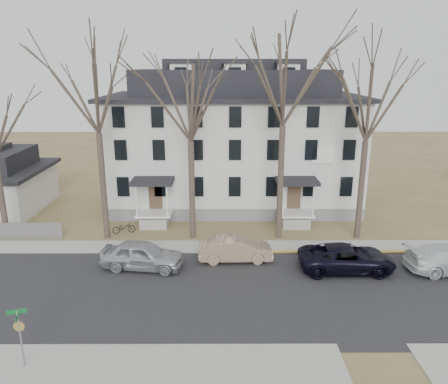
{
  "coord_description": "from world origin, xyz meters",
  "views": [
    {
      "loc": [
        -2.9,
        -18.66,
        11.6
      ],
      "look_at": [
        -2.82,
        9.0,
        3.53
      ],
      "focal_mm": 35.0,
      "sensor_mm": 36.0,
      "label": 1
    }
  ],
  "objects_px": {
    "tree_center": "(285,73)",
    "car_tan": "(235,249)",
    "tree_mid_right": "(369,97)",
    "bicycle_left": "(124,228)",
    "tree_mid_left": "(190,97)",
    "tree_far_left": "(95,86)",
    "boarding_house": "(233,141)",
    "street_sign": "(19,330)",
    "car_silver": "(142,256)",
    "car_navy": "(347,259)"
  },
  "relations": [
    {
      "from": "tree_center",
      "to": "car_tan",
      "type": "distance_m",
      "value": 11.46
    },
    {
      "from": "tree_mid_right",
      "to": "bicycle_left",
      "type": "xyz_separation_m",
      "value": [
        -16.47,
        0.69,
        -9.18
      ]
    },
    {
      "from": "tree_mid_left",
      "to": "car_tan",
      "type": "relative_size",
      "value": 2.81
    },
    {
      "from": "tree_far_left",
      "to": "bicycle_left",
      "type": "height_order",
      "value": "tree_far_left"
    },
    {
      "from": "tree_mid_right",
      "to": "bicycle_left",
      "type": "relative_size",
      "value": 7.96
    },
    {
      "from": "car_tan",
      "to": "bicycle_left",
      "type": "bearing_deg",
      "value": 57.56
    },
    {
      "from": "tree_mid_left",
      "to": "tree_mid_right",
      "type": "distance_m",
      "value": 11.5
    },
    {
      "from": "tree_far_left",
      "to": "car_tan",
      "type": "bearing_deg",
      "value": -23.38
    },
    {
      "from": "boarding_house",
      "to": "street_sign",
      "type": "distance_m",
      "value": 23.82
    },
    {
      "from": "car_silver",
      "to": "bicycle_left",
      "type": "relative_size",
      "value": 3.03
    },
    {
      "from": "car_navy",
      "to": "tree_far_left",
      "type": "bearing_deg",
      "value": 70.92
    },
    {
      "from": "tree_far_left",
      "to": "car_silver",
      "type": "bearing_deg",
      "value": -55.43
    },
    {
      "from": "tree_far_left",
      "to": "car_tan",
      "type": "xyz_separation_m",
      "value": [
        8.87,
        -3.83,
        -9.6
      ]
    },
    {
      "from": "car_silver",
      "to": "bicycle_left",
      "type": "xyz_separation_m",
      "value": [
        -2.33,
        5.57,
        -0.41
      ]
    },
    {
      "from": "boarding_house",
      "to": "street_sign",
      "type": "height_order",
      "value": "boarding_house"
    },
    {
      "from": "tree_mid_right",
      "to": "tree_mid_left",
      "type": "bearing_deg",
      "value": 180.0
    },
    {
      "from": "tree_mid_left",
      "to": "street_sign",
      "type": "distance_m",
      "value": 16.82
    },
    {
      "from": "boarding_house",
      "to": "car_tan",
      "type": "height_order",
      "value": "boarding_house"
    },
    {
      "from": "tree_mid_right",
      "to": "car_navy",
      "type": "distance_m",
      "value": 10.49
    },
    {
      "from": "car_silver",
      "to": "car_navy",
      "type": "distance_m",
      "value": 11.94
    },
    {
      "from": "tree_mid_left",
      "to": "tree_mid_right",
      "type": "bearing_deg",
      "value": 0.0
    },
    {
      "from": "boarding_house",
      "to": "tree_mid_right",
      "type": "relative_size",
      "value": 1.63
    },
    {
      "from": "tree_mid_left",
      "to": "tree_mid_right",
      "type": "relative_size",
      "value": 1.0
    },
    {
      "from": "tree_mid_right",
      "to": "car_navy",
      "type": "height_order",
      "value": "tree_mid_right"
    },
    {
      "from": "tree_far_left",
      "to": "street_sign",
      "type": "distance_m",
      "value": 16.17
    },
    {
      "from": "tree_center",
      "to": "tree_mid_right",
      "type": "height_order",
      "value": "tree_center"
    },
    {
      "from": "tree_center",
      "to": "car_silver",
      "type": "xyz_separation_m",
      "value": [
        -8.63,
        -4.88,
        -10.26
      ]
    },
    {
      "from": "tree_center",
      "to": "tree_mid_right",
      "type": "relative_size",
      "value": 1.15
    },
    {
      "from": "bicycle_left",
      "to": "street_sign",
      "type": "bearing_deg",
      "value": 162.19
    },
    {
      "from": "car_silver",
      "to": "bicycle_left",
      "type": "bearing_deg",
      "value": 30.26
    },
    {
      "from": "car_tan",
      "to": "bicycle_left",
      "type": "xyz_separation_m",
      "value": [
        -7.83,
        4.52,
        -0.33
      ]
    },
    {
      "from": "tree_mid_left",
      "to": "tree_far_left",
      "type": "bearing_deg",
      "value": 180.0
    },
    {
      "from": "tree_mid_left",
      "to": "tree_mid_right",
      "type": "xyz_separation_m",
      "value": [
        11.5,
        0.0,
        0.0
      ]
    },
    {
      "from": "tree_far_left",
      "to": "tree_mid_left",
      "type": "relative_size",
      "value": 1.08
    },
    {
      "from": "tree_center",
      "to": "tree_mid_right",
      "type": "distance_m",
      "value": 5.7
    },
    {
      "from": "car_silver",
      "to": "car_tan",
      "type": "bearing_deg",
      "value": -71.62
    },
    {
      "from": "tree_far_left",
      "to": "tree_mid_right",
      "type": "xyz_separation_m",
      "value": [
        17.5,
        0.0,
        -0.74
      ]
    },
    {
      "from": "car_silver",
      "to": "street_sign",
      "type": "distance_m",
      "value": 9.39
    },
    {
      "from": "boarding_house",
      "to": "tree_mid_right",
      "type": "xyz_separation_m",
      "value": [
        8.5,
        -8.15,
        4.22
      ]
    },
    {
      "from": "tree_mid_left",
      "to": "car_tan",
      "type": "bearing_deg",
      "value": -53.21
    },
    {
      "from": "tree_far_left",
      "to": "car_tan",
      "type": "distance_m",
      "value": 13.62
    },
    {
      "from": "boarding_house",
      "to": "car_navy",
      "type": "relative_size",
      "value": 3.76
    },
    {
      "from": "car_silver",
      "to": "street_sign",
      "type": "xyz_separation_m",
      "value": [
        -3.18,
        -8.79,
        0.9
      ]
    },
    {
      "from": "tree_mid_left",
      "to": "car_silver",
      "type": "height_order",
      "value": "tree_mid_left"
    },
    {
      "from": "tree_mid_left",
      "to": "bicycle_left",
      "type": "bearing_deg",
      "value": 172.14
    },
    {
      "from": "tree_mid_left",
      "to": "street_sign",
      "type": "xyz_separation_m",
      "value": [
        -5.81,
        -13.68,
        -7.88
      ]
    },
    {
      "from": "street_sign",
      "to": "tree_center",
      "type": "bearing_deg",
      "value": 34.04
    },
    {
      "from": "street_sign",
      "to": "car_navy",
      "type": "bearing_deg",
      "value": 14.1
    },
    {
      "from": "tree_far_left",
      "to": "tree_mid_right",
      "type": "bearing_deg",
      "value": 0.0
    },
    {
      "from": "tree_center",
      "to": "tree_mid_right",
      "type": "bearing_deg",
      "value": 0.0
    }
  ]
}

